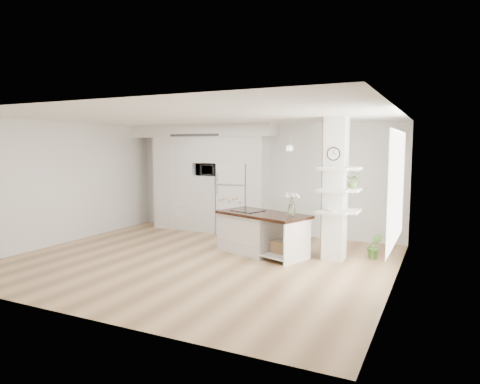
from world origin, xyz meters
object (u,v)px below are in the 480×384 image
object	(u,v)px
bookshelf	(185,218)
floor_plant_a	(375,246)
kitchen_island	(255,231)
refrigerator	(236,198)

from	to	relation	value
bookshelf	floor_plant_a	xyz separation A→B (m)	(4.92, -0.95, -0.04)
kitchen_island	bookshelf	xyz separation A→B (m)	(-2.64, 1.47, -0.15)
refrigerator	floor_plant_a	bearing A→B (deg)	-17.82
floor_plant_a	refrigerator	bearing A→B (deg)	162.18
refrigerator	bookshelf	distance (m)	1.52
kitchen_island	floor_plant_a	bearing A→B (deg)	32.74
kitchen_island	floor_plant_a	size ratio (longest dim) A/B	4.05
kitchen_island	floor_plant_a	distance (m)	2.34
refrigerator	bookshelf	xyz separation A→B (m)	(-1.39, -0.18, -0.58)
kitchen_island	floor_plant_a	world-z (taller)	kitchen_island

